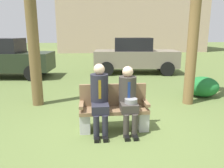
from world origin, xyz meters
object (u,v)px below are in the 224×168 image
(seated_man_right, at_px, (128,96))
(parked_car_far, at_px, (135,56))
(building_backdrop, at_px, (130,1))
(shrub_near_bench, at_px, (202,87))
(seated_man_left, at_px, (100,95))
(parked_car_near, at_px, (5,58))
(park_bench, at_px, (114,110))

(seated_man_right, relative_size, parked_car_far, 0.32)
(parked_car_far, distance_m, building_backdrop, 14.76)
(shrub_near_bench, height_order, building_backdrop, building_backdrop)
(seated_man_left, height_order, building_backdrop, building_backdrop)
(seated_man_left, xyz_separation_m, parked_car_near, (-3.83, 5.79, 0.09))
(park_bench, distance_m, building_backdrop, 21.05)
(park_bench, distance_m, seated_man_left, 0.46)
(park_bench, xyz_separation_m, shrub_near_bench, (2.95, 2.06, -0.09))
(building_backdrop, bearing_deg, parked_car_near, -118.94)
(shrub_near_bench, height_order, parked_car_near, parked_car_near)
(seated_man_right, height_order, shrub_near_bench, seated_man_right)
(parked_car_far, bearing_deg, park_bench, -105.19)
(seated_man_right, distance_m, shrub_near_bench, 3.48)
(park_bench, xyz_separation_m, parked_car_near, (-4.12, 5.68, 0.44))
(park_bench, bearing_deg, building_backdrop, 79.10)
(parked_car_far, xyz_separation_m, building_backdrop, (2.19, 13.93, 4.37))
(park_bench, distance_m, seated_man_right, 0.43)
(building_backdrop, bearing_deg, seated_man_right, -100.10)
(shrub_near_bench, bearing_deg, park_bench, -145.09)
(shrub_near_bench, bearing_deg, parked_car_far, 106.99)
(park_bench, distance_m, parked_car_far, 6.44)
(seated_man_left, bearing_deg, park_bench, 22.21)
(shrub_near_bench, distance_m, parked_car_far, 4.36)
(seated_man_right, xyz_separation_m, building_backdrop, (3.61, 20.25, 4.49))
(parked_car_near, bearing_deg, parked_car_far, 5.14)
(parked_car_near, distance_m, building_backdrop, 17.08)
(parked_car_near, bearing_deg, seated_man_right, -52.94)
(parked_car_near, bearing_deg, seated_man_left, -56.50)
(parked_car_near, relative_size, parked_car_far, 0.99)
(park_bench, distance_m, shrub_near_bench, 3.60)
(seated_man_left, distance_m, building_backdrop, 21.14)
(seated_man_right, height_order, building_backdrop, building_backdrop)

